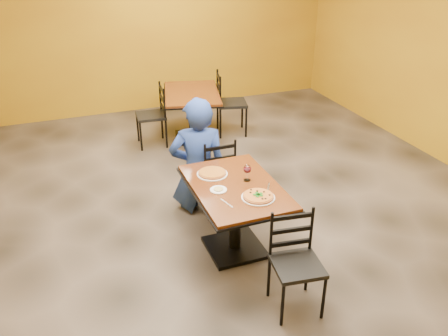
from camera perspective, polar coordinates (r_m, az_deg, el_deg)
name	(u,v)px	position (r m, az deg, el deg)	size (l,w,h in m)	color
floor	(218,224)	(5.31, -0.73, -6.73)	(7.00, 8.00, 0.01)	black
wall_back	(136,24)	(8.42, -10.63, 16.68)	(7.00, 0.01, 3.00)	#B28913
table_main	(235,203)	(4.62, 1.37, -4.21)	(0.83, 1.23, 0.75)	#663010
table_second	(192,105)	(7.24, -3.86, 7.65)	(1.09, 1.39, 0.75)	#663010
chair_main_near	(297,266)	(4.06, 8.84, -11.63)	(0.40, 0.40, 0.88)	black
chair_main_far	(215,171)	(5.48, -1.09, -0.31)	(0.39, 0.39, 0.87)	black
chair_second_left	(151,116)	(7.12, -8.84, 6.23)	(0.41, 0.41, 0.92)	black
chair_second_right	(232,103)	(7.46, 0.94, 7.81)	(0.45, 0.45, 0.99)	black
diner	(198,155)	(5.32, -3.16, 1.64)	(0.65, 0.43, 1.34)	navy
plate_main	(258,197)	(4.33, 4.14, -3.57)	(0.31, 0.31, 0.01)	white
pizza_main	(258,196)	(4.32, 4.15, -3.39)	(0.28, 0.28, 0.02)	#92360A
plate_far	(212,174)	(4.72, -1.43, -0.73)	(0.31, 0.31, 0.01)	white
pizza_far	(212,173)	(4.71, -1.43, -0.56)	(0.28, 0.28, 0.02)	#BB8524
side_plate	(218,190)	(4.44, -0.68, -2.65)	(0.16, 0.16, 0.01)	white
dip	(218,189)	(4.43, -0.68, -2.55)	(0.09, 0.09, 0.01)	tan
wine_glass	(247,172)	(4.57, 2.82, -0.51)	(0.08, 0.08, 0.18)	white
fork	(227,203)	(4.24, 0.34, -4.27)	(0.01, 0.19, 0.00)	silver
knife	(268,188)	(4.49, 5.36, -2.43)	(0.01, 0.21, 0.00)	silver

